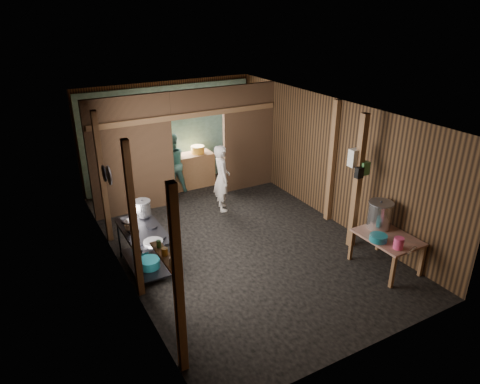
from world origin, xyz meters
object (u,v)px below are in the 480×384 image
pink_bucket (399,243)px  cook (222,178)px  stove_pot_large (143,209)px  stock_pot (380,215)px  gas_range (145,250)px  prep_table (386,252)px  yellow_tub (198,150)px

pink_bucket → cook: 4.10m
stove_pot_large → pink_bucket: bearing=-40.6°
stove_pot_large → stock_pot: bearing=-31.0°
gas_range → prep_table: (3.71, -2.01, -0.08)m
yellow_tub → gas_range: bearing=-127.8°
prep_table → cook: size_ratio=0.70×
prep_table → gas_range: bearing=151.6°
gas_range → stock_pot: (3.81, -1.67, 0.47)m
stove_pot_large → yellow_tub: stove_pot_large is taller
stock_pot → pink_bucket: 0.76m
yellow_tub → cook: size_ratio=0.22×
prep_table → stock_pot: stock_pot is taller
prep_table → yellow_tub: bearing=104.1°
stock_pot → cook: cook is taller
prep_table → stock_pot: bearing=73.0°
prep_table → pink_bucket: 0.58m
stove_pot_large → yellow_tub: (2.25, 2.60, 0.02)m
prep_table → pink_bucket: (-0.16, -0.37, 0.41)m
stock_pot → cook: bearing=115.5°
gas_range → pink_bucket: size_ratio=6.83×
gas_range → cook: (2.29, 1.52, 0.36)m
prep_table → yellow_tub: size_ratio=3.16×
stove_pot_large → pink_bucket: 4.45m
pink_bucket → cook: bearing=107.9°
stock_pot → stove_pot_large: bearing=149.0°
prep_table → pink_bucket: size_ratio=5.42×
gas_range → cook: bearing=33.7°
pink_bucket → prep_table: bearing=66.0°
cook → yellow_tub: bearing=9.8°
prep_table → yellow_tub: yellow_tub is taller
stock_pot → yellow_tub: 4.99m
prep_table → yellow_tub: (-1.29, 5.13, 0.63)m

